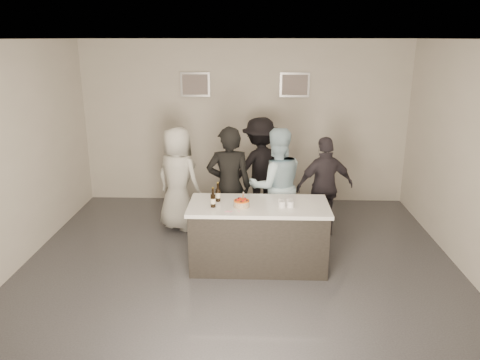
{
  "coord_description": "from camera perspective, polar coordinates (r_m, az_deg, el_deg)",
  "views": [
    {
      "loc": [
        0.21,
        -5.61,
        3.02
      ],
      "look_at": [
        0.0,
        0.5,
        1.15
      ],
      "focal_mm": 35.0,
      "sensor_mm": 36.0,
      "label": 1
    }
  ],
  "objects": [
    {
      "name": "floor",
      "position": [
        6.37,
        -0.16,
        -11.27
      ],
      "size": [
        6.0,
        6.0,
        0.0
      ],
      "primitive_type": "plane",
      "color": "#3D3D42",
      "rests_on": "ground"
    },
    {
      "name": "ceiling",
      "position": [
        5.61,
        -0.19,
        16.81
      ],
      "size": [
        6.0,
        6.0,
        0.0
      ],
      "primitive_type": "plane",
      "rotation": [
        3.14,
        0.0,
        0.0
      ],
      "color": "white"
    },
    {
      "name": "wall_back",
      "position": [
        8.74,
        0.58,
        6.99
      ],
      "size": [
        6.0,
        0.04,
        3.0
      ],
      "primitive_type": "cube",
      "color": "beige",
      "rests_on": "ground"
    },
    {
      "name": "wall_front",
      "position": [
        3.03,
        -2.39,
        -13.12
      ],
      "size": [
        6.0,
        0.04,
        3.0
      ],
      "primitive_type": "cube",
      "color": "beige",
      "rests_on": "ground"
    },
    {
      "name": "wall_left",
      "position": [
        6.64,
        -27.03,
        1.89
      ],
      "size": [
        0.04,
        6.0,
        3.0
      ],
      "primitive_type": "cube",
      "color": "beige",
      "rests_on": "ground"
    },
    {
      "name": "picture_left",
      "position": [
        8.69,
        -5.48,
        11.51
      ],
      "size": [
        0.54,
        0.04,
        0.44
      ],
      "primitive_type": "cube",
      "color": "#B2B2B7",
      "rests_on": "wall_back"
    },
    {
      "name": "picture_right",
      "position": [
        8.65,
        6.68,
        11.45
      ],
      "size": [
        0.54,
        0.04,
        0.44
      ],
      "primitive_type": "cube",
      "color": "#B2B2B7",
      "rests_on": "wall_back"
    },
    {
      "name": "bar_counter",
      "position": [
        6.38,
        2.25,
        -6.76
      ],
      "size": [
        1.86,
        0.86,
        0.9
      ],
      "primitive_type": "cube",
      "color": "white",
      "rests_on": "ground"
    },
    {
      "name": "cake",
      "position": [
        6.1,
        0.19,
        -2.94
      ],
      "size": [
        0.2,
        0.2,
        0.08
      ],
      "primitive_type": "cylinder",
      "color": "orange",
      "rests_on": "bar_counter"
    },
    {
      "name": "beer_bottle_a",
      "position": [
        6.28,
        -2.71,
        -1.47
      ],
      "size": [
        0.07,
        0.07,
        0.26
      ],
      "primitive_type": "cylinder",
      "color": "black",
      "rests_on": "bar_counter"
    },
    {
      "name": "beer_bottle_b",
      "position": [
        6.07,
        -3.31,
        -2.16
      ],
      "size": [
        0.07,
        0.07,
        0.26
      ],
      "primitive_type": "cylinder",
      "color": "black",
      "rests_on": "bar_counter"
    },
    {
      "name": "tumbler_cluster",
      "position": [
        6.17,
        5.61,
        -2.77
      ],
      "size": [
        0.19,
        0.19,
        0.08
      ],
      "primitive_type": "cube",
      "color": "#C79312",
      "rests_on": "bar_counter"
    },
    {
      "name": "candles",
      "position": [
        5.96,
        -1.21,
        -3.79
      ],
      "size": [
        0.24,
        0.08,
        0.01
      ],
      "primitive_type": "cube",
      "color": "pink",
      "rests_on": "bar_counter"
    },
    {
      "name": "person_main_black",
      "position": [
        6.9,
        -1.34,
        -0.84
      ],
      "size": [
        0.69,
        0.48,
        1.81
      ],
      "primitive_type": "imported",
      "rotation": [
        0.0,
        0.0,
        3.22
      ],
      "color": "black",
      "rests_on": "ground"
    },
    {
      "name": "person_main_blue",
      "position": [
        7.03,
        4.42,
        -0.74
      ],
      "size": [
        0.98,
        0.84,
        1.77
      ],
      "primitive_type": "imported",
      "rotation": [
        0.0,
        0.0,
        3.36
      ],
      "color": "#ADD1E2",
      "rests_on": "ground"
    },
    {
      "name": "person_guest_left",
      "position": [
        7.58,
        -7.57,
        0.14
      ],
      "size": [
        0.98,
        0.87,
        1.68
      ],
      "primitive_type": "imported",
      "rotation": [
        0.0,
        0.0,
        2.61
      ],
      "color": "silver",
      "rests_on": "ground"
    },
    {
      "name": "person_guest_right",
      "position": [
        7.39,
        10.3,
        -0.83
      ],
      "size": [
        0.99,
        0.61,
        1.58
      ],
      "primitive_type": "imported",
      "rotation": [
        0.0,
        0.0,
        3.4
      ],
      "color": "#322D35",
      "rests_on": "ground"
    },
    {
      "name": "person_guest_back",
      "position": [
        7.99,
        2.48,
        1.42
      ],
      "size": [
        1.3,
        1.09,
        1.75
      ],
      "primitive_type": "imported",
      "rotation": [
        0.0,
        0.0,
        3.61
      ],
      "color": "black",
      "rests_on": "ground"
    }
  ]
}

